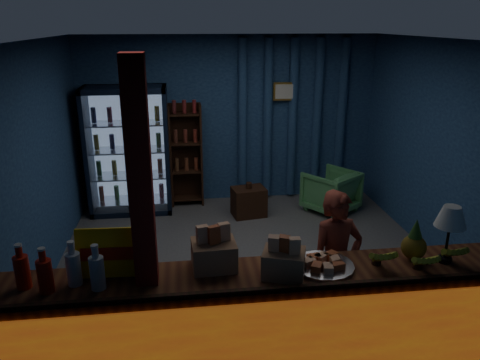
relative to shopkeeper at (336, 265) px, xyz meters
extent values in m
plane|color=#515154|center=(-0.58, 1.41, -0.70)|extent=(4.60, 4.60, 0.00)
plane|color=navy|center=(-0.58, 3.61, 0.60)|extent=(4.60, 0.00, 4.60)
plane|color=navy|center=(-0.58, -0.79, 0.60)|extent=(4.60, 0.00, 4.60)
plane|color=navy|center=(-2.88, 1.41, 0.60)|extent=(0.00, 4.40, 4.40)
plane|color=navy|center=(1.72, 1.41, 0.60)|extent=(0.00, 4.40, 4.40)
plane|color=#472D19|center=(-0.58, 1.41, 1.90)|extent=(4.60, 4.60, 0.00)
cube|color=brown|center=(-0.58, -0.49, -0.22)|extent=(4.40, 0.55, 0.95)
cube|color=red|center=(-0.58, -0.78, -0.22)|extent=(4.35, 0.02, 0.81)
cube|color=#341810|center=(-0.58, -0.76, 0.27)|extent=(4.40, 0.04, 0.04)
cube|color=maroon|center=(-1.63, -0.49, 0.60)|extent=(0.16, 0.16, 2.60)
cube|color=black|center=(-2.13, 3.53, 0.25)|extent=(1.20, 0.06, 1.90)
cube|color=black|center=(-2.70, 3.26, 0.25)|extent=(0.06, 0.60, 1.90)
cube|color=black|center=(-1.56, 3.26, 0.25)|extent=(0.06, 0.60, 1.90)
cube|color=black|center=(-2.13, 3.26, 1.16)|extent=(1.20, 0.60, 0.08)
cube|color=black|center=(-2.13, 3.26, -0.66)|extent=(1.20, 0.60, 0.08)
cube|color=#99B2D8|center=(-2.13, 3.48, 0.25)|extent=(1.08, 0.02, 1.74)
cube|color=white|center=(-2.13, 2.98, 0.25)|extent=(1.12, 0.02, 1.78)
cube|color=black|center=(-2.13, 2.96, 0.25)|extent=(0.05, 0.05, 1.80)
cube|color=silver|center=(-2.13, 3.26, -0.53)|extent=(1.08, 0.48, 0.02)
cylinder|color=#AA3118|center=(-2.58, 3.26, -0.40)|extent=(0.07, 0.07, 0.22)
cylinder|color=#1F6619|center=(-2.35, 3.26, -0.40)|extent=(0.07, 0.07, 0.22)
cylinder|color=gold|center=(-2.13, 3.26, -0.40)|extent=(0.07, 0.07, 0.22)
cylinder|color=#1A1855|center=(-1.90, 3.26, -0.40)|extent=(0.07, 0.07, 0.22)
cylinder|color=maroon|center=(-1.68, 3.26, -0.40)|extent=(0.07, 0.07, 0.22)
cube|color=silver|center=(-2.13, 3.26, -0.13)|extent=(1.08, 0.48, 0.02)
cylinder|color=#1F6619|center=(-2.58, 3.26, 0.00)|extent=(0.07, 0.07, 0.22)
cylinder|color=gold|center=(-2.35, 3.26, 0.00)|extent=(0.07, 0.07, 0.22)
cylinder|color=#1A1855|center=(-2.13, 3.26, 0.00)|extent=(0.07, 0.07, 0.22)
cylinder|color=maroon|center=(-1.90, 3.26, 0.00)|extent=(0.07, 0.07, 0.22)
cylinder|color=#AA3118|center=(-1.68, 3.26, 0.00)|extent=(0.07, 0.07, 0.22)
cube|color=silver|center=(-2.13, 3.26, 0.27)|extent=(1.08, 0.48, 0.02)
cylinder|color=gold|center=(-2.58, 3.26, 0.40)|extent=(0.07, 0.07, 0.22)
cylinder|color=#1A1855|center=(-2.35, 3.26, 0.40)|extent=(0.07, 0.07, 0.22)
cylinder|color=maroon|center=(-2.13, 3.26, 0.40)|extent=(0.07, 0.07, 0.22)
cylinder|color=#AA3118|center=(-1.90, 3.26, 0.40)|extent=(0.07, 0.07, 0.22)
cylinder|color=#1F6619|center=(-1.68, 3.26, 0.40)|extent=(0.07, 0.07, 0.22)
cube|color=silver|center=(-2.13, 3.26, 0.67)|extent=(1.08, 0.48, 0.02)
cylinder|color=#1A1855|center=(-2.58, 3.26, 0.80)|extent=(0.07, 0.07, 0.22)
cylinder|color=maroon|center=(-2.35, 3.26, 0.80)|extent=(0.07, 0.07, 0.22)
cylinder|color=#AA3118|center=(-2.13, 3.26, 0.80)|extent=(0.07, 0.07, 0.22)
cylinder|color=#1F6619|center=(-1.90, 3.26, 0.80)|extent=(0.07, 0.07, 0.22)
cylinder|color=gold|center=(-1.68, 3.26, 0.80)|extent=(0.07, 0.07, 0.22)
cube|color=#341810|center=(-1.28, 3.56, 0.10)|extent=(0.50, 0.02, 1.60)
cube|color=#341810|center=(-1.51, 3.43, 0.10)|extent=(0.03, 0.28, 1.60)
cube|color=#341810|center=(-1.04, 3.43, 0.10)|extent=(0.03, 0.28, 1.60)
cube|color=#341810|center=(-1.28, 3.43, -0.60)|extent=(0.46, 0.26, 0.02)
cube|color=#341810|center=(-1.28, 3.43, -0.15)|extent=(0.46, 0.26, 0.02)
cube|color=#341810|center=(-1.28, 3.43, 0.30)|extent=(0.46, 0.26, 0.02)
cube|color=#341810|center=(-1.28, 3.43, 0.75)|extent=(0.46, 0.26, 0.02)
cylinder|color=navy|center=(-0.38, 3.55, 0.60)|extent=(0.14, 0.14, 2.50)
cylinder|color=navy|center=(0.02, 3.55, 0.60)|extent=(0.14, 0.14, 2.50)
cylinder|color=navy|center=(0.42, 3.55, 0.60)|extent=(0.14, 0.14, 2.50)
cylinder|color=navy|center=(0.82, 3.55, 0.60)|extent=(0.14, 0.14, 2.50)
cylinder|color=navy|center=(1.22, 3.55, 0.60)|extent=(0.14, 0.14, 2.50)
cube|color=gold|center=(0.27, 3.51, 1.05)|extent=(0.36, 0.03, 0.28)
cube|color=silver|center=(0.27, 3.49, 1.05)|extent=(0.30, 0.01, 0.22)
imported|color=maroon|center=(0.00, 0.00, 0.00)|extent=(0.57, 0.44, 1.40)
imported|color=#50A15A|center=(0.89, 2.86, -0.38)|extent=(0.97, 0.97, 0.64)
cube|color=#341810|center=(-0.38, 2.83, -0.48)|extent=(0.53, 0.42, 0.44)
cylinder|color=#341810|center=(-0.38, 2.83, -0.22)|extent=(0.09, 0.09, 0.09)
cube|color=yellow|center=(-1.91, -0.37, 0.44)|extent=(0.48, 0.12, 0.38)
cube|color=red|center=(-1.91, -0.39, 0.44)|extent=(0.40, 0.05, 0.10)
cylinder|color=red|center=(-2.51, -0.47, 0.38)|extent=(0.11, 0.11, 0.25)
cylinder|color=red|center=(-2.51, -0.47, 0.55)|extent=(0.05, 0.05, 0.10)
cylinder|color=white|center=(-2.51, -0.47, 0.59)|extent=(0.05, 0.05, 0.02)
cylinder|color=red|center=(-2.33, -0.55, 0.38)|extent=(0.11, 0.11, 0.25)
cylinder|color=red|center=(-2.33, -0.55, 0.55)|extent=(0.05, 0.05, 0.10)
cylinder|color=white|center=(-2.33, -0.55, 0.59)|extent=(0.05, 0.05, 0.02)
cylinder|color=silver|center=(-2.15, -0.47, 0.38)|extent=(0.11, 0.11, 0.25)
cylinder|color=silver|center=(-2.15, -0.47, 0.55)|extent=(0.05, 0.05, 0.10)
cylinder|color=white|center=(-2.15, -0.47, 0.59)|extent=(0.05, 0.05, 0.02)
cylinder|color=silver|center=(-1.97, -0.55, 0.38)|extent=(0.11, 0.11, 0.25)
cylinder|color=silver|center=(-1.97, -0.55, 0.55)|extent=(0.05, 0.05, 0.10)
cylinder|color=white|center=(-1.97, -0.55, 0.59)|extent=(0.05, 0.05, 0.02)
cube|color=#A2744E|center=(-0.61, -0.53, 0.35)|extent=(0.38, 0.34, 0.20)
cube|color=orange|center=(-0.68, -0.51, 0.52)|extent=(0.10, 0.08, 0.13)
cube|color=#C95F25|center=(-0.61, -0.53, 0.52)|extent=(0.10, 0.08, 0.13)
cube|color=orange|center=(-0.53, -0.56, 0.52)|extent=(0.10, 0.08, 0.13)
cube|color=#A2744E|center=(-1.12, -0.35, 0.36)|extent=(0.35, 0.30, 0.22)
cube|color=orange|center=(-1.21, -0.36, 0.54)|extent=(0.09, 0.06, 0.14)
cube|color=#C95F25|center=(-1.12, -0.35, 0.54)|extent=(0.09, 0.06, 0.14)
cube|color=orange|center=(-1.04, -0.35, 0.54)|extent=(0.09, 0.06, 0.14)
cylinder|color=silver|center=(-0.27, -0.46, 0.26)|extent=(0.48, 0.48, 0.03)
cube|color=orange|center=(-0.17, -0.46, 0.30)|extent=(0.10, 0.07, 0.05)
cube|color=#C95F25|center=(-0.20, -0.39, 0.30)|extent=(0.13, 0.13, 0.05)
cube|color=orange|center=(-0.27, -0.36, 0.30)|extent=(0.07, 0.10, 0.05)
cube|color=#C95F25|center=(-0.33, -0.39, 0.30)|extent=(0.13, 0.13, 0.05)
cube|color=orange|center=(-0.36, -0.46, 0.30)|extent=(0.10, 0.07, 0.05)
cube|color=#C95F25|center=(-0.33, -0.52, 0.30)|extent=(0.13, 0.13, 0.05)
cube|color=orange|center=(-0.27, -0.55, 0.30)|extent=(0.07, 0.10, 0.05)
cube|color=#C95F25|center=(-0.20, -0.52, 0.30)|extent=(0.13, 0.13, 0.05)
cylinder|color=black|center=(0.73, -0.49, 0.27)|extent=(0.11, 0.11, 0.04)
cylinder|color=black|center=(0.73, -0.49, 0.44)|extent=(0.02, 0.02, 0.34)
cone|color=white|center=(0.73, -0.49, 0.64)|extent=(0.24, 0.24, 0.17)
sphere|color=olive|center=(0.49, -0.43, 0.36)|extent=(0.20, 0.20, 0.20)
cone|color=#2B591E|center=(0.49, -0.43, 0.53)|extent=(0.11, 0.11, 0.16)
camera|label=1|loc=(-1.33, -3.60, 2.09)|focal=35.00mm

